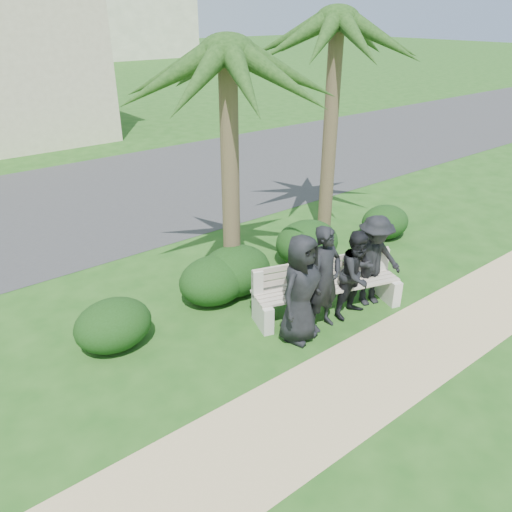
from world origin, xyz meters
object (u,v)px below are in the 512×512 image
object	(u,v)px
man_d	(373,261)
palm_left	(227,54)
man_a	(301,289)
man_c	(357,274)
palm_right	(337,22)
park_bench	(327,291)
man_b	(325,279)

from	to	relation	value
man_d	palm_left	distance (m)	4.24
man_a	man_c	bearing A→B (deg)	-16.24
palm_right	park_bench	bearing A→B (deg)	-134.68
park_bench	man_c	bearing A→B (deg)	-29.55
man_b	palm_right	size ratio (longest dim) A/B	0.33
man_a	palm_left	xyz separation A→B (m)	(0.17, 2.08, 3.28)
park_bench	man_b	xyz separation A→B (m)	(-0.38, -0.29, 0.49)
man_a	park_bench	bearing A→B (deg)	4.63
palm_left	park_bench	bearing A→B (deg)	-67.75
man_b	man_c	distance (m)	0.73
man_c	man_d	bearing A→B (deg)	6.20
palm_left	man_c	bearing A→B (deg)	-63.67
man_b	man_c	xyz separation A→B (m)	(0.71, -0.07, -0.12)
palm_right	man_c	bearing A→B (deg)	-127.30
park_bench	man_a	size ratio (longest dim) A/B	1.55
man_d	palm_right	world-z (taller)	palm_right
man_a	man_b	size ratio (longest dim) A/B	1.00
man_d	palm_right	xyz separation A→B (m)	(1.80, 2.95, 3.74)
man_b	palm_right	distance (m)	5.60
man_c	palm_right	world-z (taller)	palm_right
man_b	man_d	bearing A→B (deg)	-5.44
man_b	man_d	world-z (taller)	man_b
man_b	palm_right	xyz separation A→B (m)	(3.02, 2.96, 3.68)
man_a	man_c	xyz separation A→B (m)	(1.24, -0.07, -0.12)
man_a	man_d	bearing A→B (deg)	-12.67
man_b	palm_left	size ratio (longest dim) A/B	0.35
man_a	man_b	bearing A→B (deg)	-13.35
park_bench	man_d	size ratio (longest dim) A/B	1.66
man_a	man_b	world-z (taller)	man_b
man_c	palm_right	distance (m)	5.38
man_d	man_a	bearing A→B (deg)	-162.13
man_c	park_bench	bearing A→B (deg)	130.03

